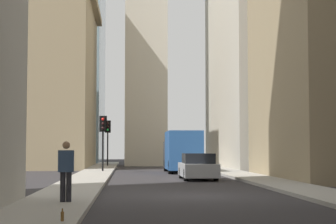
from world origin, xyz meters
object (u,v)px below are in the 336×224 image
at_px(traffic_light_far_junction, 108,132).
at_px(traffic_light_midblock, 103,130).
at_px(discarded_bottle, 62,216).
at_px(delivery_truck, 182,152).
at_px(pedestrian, 66,169).
at_px(sedan_silver, 198,167).

bearing_deg(traffic_light_far_junction, traffic_light_midblock, -179.51).
relative_size(traffic_light_far_junction, discarded_bottle, 14.95).
relative_size(delivery_truck, pedestrian, 3.69).
distance_m(delivery_truck, discarded_bottle, 27.90).
height_order(traffic_light_far_junction, pedestrian, traffic_light_far_junction).
distance_m(sedan_silver, pedestrian, 14.93).
bearing_deg(discarded_bottle, traffic_light_far_junction, 0.69).
bearing_deg(delivery_truck, discarded_bottle, 169.39).
xyz_separation_m(sedan_silver, traffic_light_midblock, (8.72, 5.50, 2.25)).
bearing_deg(traffic_light_midblock, sedan_silver, -147.76).
bearing_deg(traffic_light_far_junction, discarded_bottle, -179.31).
bearing_deg(pedestrian, traffic_light_far_junction, 0.10).
bearing_deg(sedan_silver, discarded_bottle, 164.30).
height_order(traffic_light_midblock, traffic_light_far_junction, traffic_light_far_junction).
distance_m(delivery_truck, pedestrian, 23.66).
xyz_separation_m(traffic_light_midblock, traffic_light_far_junction, (11.82, 0.10, 0.19)).
bearing_deg(discarded_bottle, pedestrian, 5.31).
height_order(sedan_silver, discarded_bottle, sedan_silver).
relative_size(pedestrian, discarded_bottle, 6.49).
bearing_deg(traffic_light_midblock, pedestrian, 179.89).
relative_size(delivery_truck, traffic_light_midblock, 1.71).
distance_m(delivery_truck, traffic_light_far_junction, 12.81).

